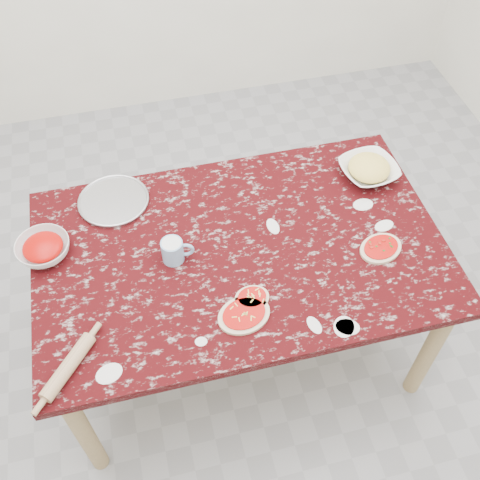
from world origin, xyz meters
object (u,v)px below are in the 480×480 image
object	(u,v)px
rolling_pin	(68,367)
sauce_bowl	(44,249)
cheese_bowl	(368,171)
worktable	(240,261)
flour_mug	(174,251)
pizza_tray	(114,201)

from	to	relation	value
rolling_pin	sauce_bowl	bearing A→B (deg)	97.01
sauce_bowl	cheese_bowl	bearing A→B (deg)	4.45
sauce_bowl	cheese_bowl	xyz separation A→B (m)	(1.38, 0.11, -0.00)
cheese_bowl	rolling_pin	size ratio (longest dim) A/B	0.97
worktable	flour_mug	size ratio (longest dim) A/B	12.73
flour_mug	rolling_pin	bearing A→B (deg)	-137.98
flour_mug	rolling_pin	world-z (taller)	flour_mug
worktable	rolling_pin	world-z (taller)	rolling_pin
cheese_bowl	flour_mug	distance (m)	0.93
sauce_bowl	cheese_bowl	world-z (taller)	sauce_bowl
cheese_bowl	pizza_tray	bearing A→B (deg)	174.43
cheese_bowl	rolling_pin	distance (m)	1.46
worktable	rolling_pin	bearing A→B (deg)	-151.49
rolling_pin	cheese_bowl	bearing A→B (deg)	25.48
worktable	cheese_bowl	size ratio (longest dim) A/B	6.67
worktable	rolling_pin	size ratio (longest dim) A/B	6.46
pizza_tray	cheese_bowl	size ratio (longest dim) A/B	1.20
pizza_tray	flour_mug	size ratio (longest dim) A/B	2.30
pizza_tray	rolling_pin	size ratio (longest dim) A/B	1.17
worktable	pizza_tray	world-z (taller)	pizza_tray
worktable	rolling_pin	xyz separation A→B (m)	(-0.68, -0.37, 0.11)
worktable	cheese_bowl	world-z (taller)	cheese_bowl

